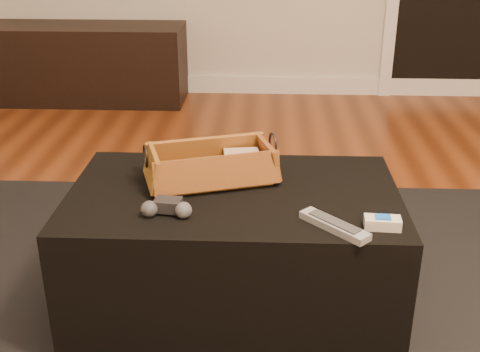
{
  "coord_description": "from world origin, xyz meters",
  "views": [
    {
      "loc": [
        0.01,
        -1.46,
        1.22
      ],
      "look_at": [
        -0.06,
        0.16,
        0.49
      ],
      "focal_mm": 45.0,
      "sensor_mm": 36.0,
      "label": 1
    }
  ],
  "objects_px": {
    "game_controller": "(167,208)",
    "cream_gadget": "(382,223)",
    "ottoman": "(234,251)",
    "tv_remote": "(206,176)",
    "silver_remote": "(334,225)",
    "media_cabinet": "(88,63)",
    "wicker_basket": "(211,167)"
  },
  "relations": [
    {
      "from": "tv_remote",
      "to": "ottoman",
      "type": "bearing_deg",
      "value": -55.03
    },
    {
      "from": "media_cabinet",
      "to": "cream_gadget",
      "type": "bearing_deg",
      "value": -59.01
    },
    {
      "from": "media_cabinet",
      "to": "wicker_basket",
      "type": "bearing_deg",
      "value": -65.21
    },
    {
      "from": "game_controller",
      "to": "wicker_basket",
      "type": "bearing_deg",
      "value": 66.58
    },
    {
      "from": "tv_remote",
      "to": "game_controller",
      "type": "bearing_deg",
      "value": -135.77
    },
    {
      "from": "ottoman",
      "to": "silver_remote",
      "type": "relative_size",
      "value": 5.41
    },
    {
      "from": "silver_remote",
      "to": "cream_gadget",
      "type": "xyz_separation_m",
      "value": [
        0.13,
        0.01,
        0.0
      ]
    },
    {
      "from": "media_cabinet",
      "to": "tv_remote",
      "type": "height_order",
      "value": "media_cabinet"
    },
    {
      "from": "ottoman",
      "to": "media_cabinet",
      "type": "bearing_deg",
      "value": 115.58
    },
    {
      "from": "media_cabinet",
      "to": "tv_remote",
      "type": "xyz_separation_m",
      "value": [
        1.03,
        -2.27,
        0.2
      ]
    },
    {
      "from": "ottoman",
      "to": "cream_gadget",
      "type": "relative_size",
      "value": 10.08
    },
    {
      "from": "ottoman",
      "to": "silver_remote",
      "type": "xyz_separation_m",
      "value": [
        0.28,
        -0.22,
        0.22
      ]
    },
    {
      "from": "ottoman",
      "to": "tv_remote",
      "type": "relative_size",
      "value": 4.71
    },
    {
      "from": "silver_remote",
      "to": "wicker_basket",
      "type": "bearing_deg",
      "value": 140.14
    },
    {
      "from": "media_cabinet",
      "to": "game_controller",
      "type": "bearing_deg",
      "value": -69.37
    },
    {
      "from": "game_controller",
      "to": "cream_gadget",
      "type": "relative_size",
      "value": 1.45
    },
    {
      "from": "silver_remote",
      "to": "cream_gadget",
      "type": "relative_size",
      "value": 1.86
    },
    {
      "from": "tv_remote",
      "to": "silver_remote",
      "type": "xyz_separation_m",
      "value": [
        0.37,
        -0.28,
        -0.01
      ]
    },
    {
      "from": "media_cabinet",
      "to": "game_controller",
      "type": "xyz_separation_m",
      "value": [
        0.94,
        -2.49,
        0.2
      ]
    },
    {
      "from": "wicker_basket",
      "to": "silver_remote",
      "type": "xyz_separation_m",
      "value": [
        0.35,
        -0.3,
        -0.04
      ]
    },
    {
      "from": "media_cabinet",
      "to": "game_controller",
      "type": "relative_size",
      "value": 9.02
    },
    {
      "from": "tv_remote",
      "to": "silver_remote",
      "type": "bearing_deg",
      "value": -60.37
    },
    {
      "from": "ottoman",
      "to": "game_controller",
      "type": "relative_size",
      "value": 6.95
    },
    {
      "from": "cream_gadget",
      "to": "game_controller",
      "type": "bearing_deg",
      "value": 175.42
    },
    {
      "from": "tv_remote",
      "to": "cream_gadget",
      "type": "bearing_deg",
      "value": -51.55
    },
    {
      "from": "cream_gadget",
      "to": "tv_remote",
      "type": "bearing_deg",
      "value": 152.09
    },
    {
      "from": "tv_remote",
      "to": "game_controller",
      "type": "relative_size",
      "value": 1.48
    },
    {
      "from": "silver_remote",
      "to": "cream_gadget",
      "type": "bearing_deg",
      "value": 5.09
    },
    {
      "from": "game_controller",
      "to": "silver_remote",
      "type": "relative_size",
      "value": 0.78
    },
    {
      "from": "silver_remote",
      "to": "tv_remote",
      "type": "bearing_deg",
      "value": 143.28
    },
    {
      "from": "silver_remote",
      "to": "media_cabinet",
      "type": "bearing_deg",
      "value": 118.69
    },
    {
      "from": "ottoman",
      "to": "silver_remote",
      "type": "height_order",
      "value": "silver_remote"
    }
  ]
}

